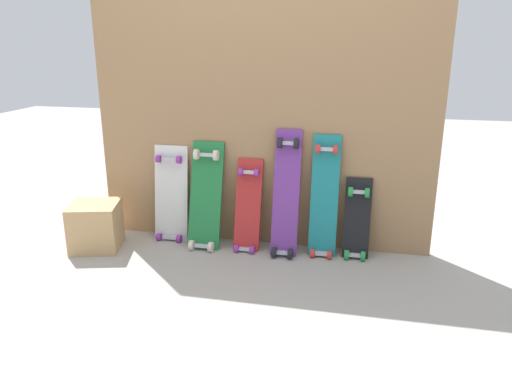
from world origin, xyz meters
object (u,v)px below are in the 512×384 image
at_px(skateboard_white, 171,198).
at_px(skateboard_green, 205,200).
at_px(wooden_crate, 96,226).
at_px(skateboard_red, 248,211).
at_px(skateboard_purple, 286,198).
at_px(skateboard_black, 357,223).
at_px(skateboard_teal, 324,202).

height_order(skateboard_white, skateboard_green, skateboard_green).
bearing_deg(wooden_crate, skateboard_white, 31.82).
bearing_deg(skateboard_red, skateboard_green, -176.78).
xyz_separation_m(skateboard_green, wooden_crate, (-0.70, -0.21, -0.16)).
distance_m(skateboard_red, skateboard_purple, 0.28).
xyz_separation_m(skateboard_green, skateboard_purple, (0.54, 0.00, 0.05)).
bearing_deg(skateboard_green, skateboard_red, 3.22).
xyz_separation_m(skateboard_red, wooden_crate, (-0.99, -0.22, -0.11)).
bearing_deg(skateboard_white, skateboard_red, -4.78).
bearing_deg(skateboard_red, skateboard_purple, -2.66).
height_order(skateboard_green, skateboard_black, skateboard_green).
relative_size(skateboard_green, skateboard_purple, 0.88).
relative_size(skateboard_purple, wooden_crate, 2.81).
xyz_separation_m(skateboard_red, skateboard_black, (0.71, 0.02, -0.04)).
xyz_separation_m(skateboard_white, wooden_crate, (-0.43, -0.27, -0.14)).
bearing_deg(skateboard_teal, skateboard_red, -177.83).
relative_size(skateboard_black, wooden_crate, 1.86).
bearing_deg(skateboard_purple, skateboard_white, 175.88).
xyz_separation_m(skateboard_white, skateboard_black, (1.27, -0.03, -0.07)).
distance_m(skateboard_red, skateboard_black, 0.71).
relative_size(skateboard_purple, skateboard_teal, 1.02).
height_order(skateboard_white, skateboard_teal, skateboard_teal).
distance_m(skateboard_green, skateboard_red, 0.29).
distance_m(skateboard_teal, wooden_crate, 1.52).
distance_m(skateboard_purple, skateboard_teal, 0.25).
relative_size(skateboard_red, wooden_crate, 2.17).
bearing_deg(skateboard_black, skateboard_white, 178.85).
relative_size(skateboard_green, skateboard_red, 1.14).
relative_size(skateboard_green, wooden_crate, 2.47).
bearing_deg(skateboard_purple, skateboard_black, 4.13).
relative_size(skateboard_teal, wooden_crate, 2.74).
bearing_deg(wooden_crate, skateboard_green, 16.34).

